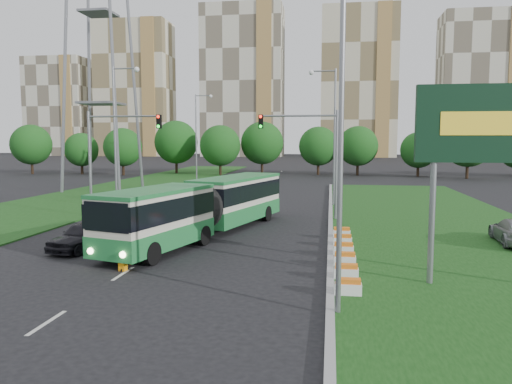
% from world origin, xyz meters
% --- Properties ---
extents(ground, '(360.00, 360.00, 0.00)m').
position_xyz_m(ground, '(0.00, 0.00, 0.00)').
color(ground, black).
rests_on(ground, ground).
extents(grass_median, '(14.00, 60.00, 0.15)m').
position_xyz_m(grass_median, '(13.00, 8.00, 0.07)').
color(grass_median, '#154012').
rests_on(grass_median, ground).
extents(median_kerb, '(0.30, 60.00, 0.18)m').
position_xyz_m(median_kerb, '(6.05, 8.00, 0.09)').
color(median_kerb, '#9A9A9A').
rests_on(median_kerb, ground).
extents(left_verge, '(12.00, 110.00, 0.10)m').
position_xyz_m(left_verge, '(-18.00, 25.00, 0.05)').
color(left_verge, '#154012').
rests_on(left_verge, ground).
extents(lane_markings, '(0.20, 100.00, 0.01)m').
position_xyz_m(lane_markings, '(-3.00, 20.00, 0.00)').
color(lane_markings, beige).
rests_on(lane_markings, ground).
extents(flower_planters, '(1.10, 11.50, 0.60)m').
position_xyz_m(flower_planters, '(6.70, -2.50, 0.45)').
color(flower_planters, white).
rests_on(flower_planters, grass_median).
extents(billboard, '(6.00, 0.37, 8.00)m').
position_xyz_m(billboard, '(12.25, -6.00, 6.16)').
color(billboard, gray).
rests_on(billboard, ground).
extents(traffic_mast_median, '(5.76, 0.32, 8.00)m').
position_xyz_m(traffic_mast_median, '(4.78, 10.00, 5.35)').
color(traffic_mast_median, gray).
rests_on(traffic_mast_median, ground).
extents(traffic_mast_left, '(5.76, 0.32, 8.00)m').
position_xyz_m(traffic_mast_left, '(-10.38, 9.00, 5.35)').
color(traffic_mast_left, gray).
rests_on(traffic_mast_left, ground).
extents(street_lamps, '(36.00, 60.00, 12.00)m').
position_xyz_m(street_lamps, '(-3.00, 10.00, 6.00)').
color(street_lamps, gray).
rests_on(street_lamps, ground).
extents(tree_line, '(120.00, 8.00, 9.00)m').
position_xyz_m(tree_line, '(10.00, 55.00, 4.50)').
color(tree_line, '#124614').
rests_on(tree_line, ground).
extents(apartment_tower_west, '(26.00, 15.00, 48.00)m').
position_xyz_m(apartment_tower_west, '(-65.00, 150.00, 24.00)').
color(apartment_tower_west, beige).
rests_on(apartment_tower_west, ground).
extents(apartment_tower_cwest, '(28.00, 15.00, 52.00)m').
position_xyz_m(apartment_tower_cwest, '(-25.00, 150.00, 26.00)').
color(apartment_tower_cwest, beige).
rests_on(apartment_tower_cwest, ground).
extents(apartment_tower_ceast, '(25.00, 15.00, 50.00)m').
position_xyz_m(apartment_tower_ceast, '(15.00, 150.00, 25.00)').
color(apartment_tower_ceast, beige).
rests_on(apartment_tower_ceast, ground).
extents(apartment_tower_east, '(27.00, 15.00, 47.00)m').
position_xyz_m(apartment_tower_east, '(55.00, 150.00, 23.50)').
color(apartment_tower_east, beige).
rests_on(apartment_tower_east, ground).
extents(midrise_west, '(22.00, 14.00, 36.00)m').
position_xyz_m(midrise_west, '(-95.00, 150.00, 18.00)').
color(midrise_west, beige).
rests_on(midrise_west, ground).
extents(articulated_bus, '(2.77, 17.80, 2.93)m').
position_xyz_m(articulated_bus, '(-1.75, 3.00, 1.79)').
color(articulated_bus, beige).
rests_on(articulated_bus, ground).
extents(car_left_near, '(2.73, 4.77, 1.53)m').
position_xyz_m(car_left_near, '(-7.02, -1.71, 0.76)').
color(car_left_near, black).
rests_on(car_left_near, ground).
extents(car_left_far, '(1.72, 4.27, 1.38)m').
position_xyz_m(car_left_far, '(-8.05, 12.17, 0.69)').
color(car_left_far, black).
rests_on(car_left_far, ground).
extents(pedestrian, '(0.50, 0.70, 1.80)m').
position_xyz_m(pedestrian, '(-3.36, -4.66, 0.90)').
color(pedestrian, gray).
rests_on(pedestrian, ground).
extents(shopping_trolley, '(0.32, 0.34, 0.54)m').
position_xyz_m(shopping_trolley, '(-3.19, -5.55, 0.27)').
color(shopping_trolley, orange).
rests_on(shopping_trolley, ground).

